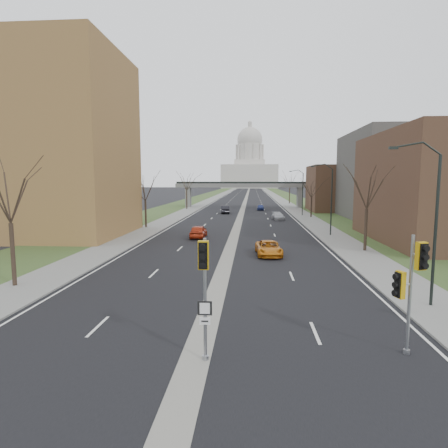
# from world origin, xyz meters

# --- Properties ---
(ground) EXTENTS (700.00, 700.00, 0.00)m
(ground) POSITION_xyz_m (0.00, 0.00, 0.00)
(ground) COLOR black
(ground) RESTS_ON ground
(road_surface) EXTENTS (20.00, 600.00, 0.01)m
(road_surface) POSITION_xyz_m (0.00, 150.00, 0.01)
(road_surface) COLOR black
(road_surface) RESTS_ON ground
(median_strip) EXTENTS (1.20, 600.00, 0.02)m
(median_strip) POSITION_xyz_m (0.00, 150.00, 0.00)
(median_strip) COLOR gray
(median_strip) RESTS_ON ground
(sidewalk_right) EXTENTS (4.00, 600.00, 0.12)m
(sidewalk_right) POSITION_xyz_m (12.00, 150.00, 0.06)
(sidewalk_right) COLOR gray
(sidewalk_right) RESTS_ON ground
(sidewalk_left) EXTENTS (4.00, 600.00, 0.12)m
(sidewalk_left) POSITION_xyz_m (-12.00, 150.00, 0.06)
(sidewalk_left) COLOR gray
(sidewalk_left) RESTS_ON ground
(grass_verge_right) EXTENTS (8.00, 600.00, 0.10)m
(grass_verge_right) POSITION_xyz_m (18.00, 150.00, 0.05)
(grass_verge_right) COLOR #304720
(grass_verge_right) RESTS_ON ground
(grass_verge_left) EXTENTS (8.00, 600.00, 0.10)m
(grass_verge_left) POSITION_xyz_m (-18.00, 150.00, 0.05)
(grass_verge_left) COLOR #304720
(grass_verge_left) RESTS_ON ground
(apartment_building) EXTENTS (25.00, 16.00, 22.00)m
(apartment_building) POSITION_xyz_m (-26.00, 30.00, 11.00)
(apartment_building) COLOR olive
(apartment_building) RESTS_ON ground
(commercial_block_mid) EXTENTS (18.00, 22.00, 15.00)m
(commercial_block_mid) POSITION_xyz_m (28.00, 52.00, 7.50)
(commercial_block_mid) COLOR #4E4C47
(commercial_block_mid) RESTS_ON ground
(commercial_block_far) EXTENTS (14.00, 14.00, 10.00)m
(commercial_block_far) POSITION_xyz_m (22.00, 70.00, 5.00)
(commercial_block_far) COLOR #4E3224
(commercial_block_far) RESTS_ON ground
(pedestrian_bridge) EXTENTS (34.00, 3.00, 6.45)m
(pedestrian_bridge) POSITION_xyz_m (0.00, 80.00, 4.84)
(pedestrian_bridge) COLOR slate
(pedestrian_bridge) RESTS_ON ground
(capitol) EXTENTS (48.00, 42.00, 55.75)m
(capitol) POSITION_xyz_m (0.00, 320.00, 18.60)
(capitol) COLOR silver
(capitol) RESTS_ON ground
(streetlight_near) EXTENTS (2.61, 0.20, 8.70)m
(streetlight_near) POSITION_xyz_m (10.99, 6.00, 6.95)
(streetlight_near) COLOR black
(streetlight_near) RESTS_ON sidewalk_right
(streetlight_mid) EXTENTS (2.61, 0.20, 8.70)m
(streetlight_mid) POSITION_xyz_m (10.99, 32.00, 6.95)
(streetlight_mid) COLOR black
(streetlight_mid) RESTS_ON sidewalk_right
(streetlight_far) EXTENTS (2.61, 0.20, 8.70)m
(streetlight_far) POSITION_xyz_m (10.99, 58.00, 6.95)
(streetlight_far) COLOR black
(streetlight_far) RESTS_ON sidewalk_right
(tree_left_a) EXTENTS (7.20, 7.20, 9.40)m
(tree_left_a) POSITION_xyz_m (-13.00, 8.00, 6.64)
(tree_left_a) COLOR #382B21
(tree_left_a) RESTS_ON sidewalk_left
(tree_left_b) EXTENTS (6.75, 6.75, 8.81)m
(tree_left_b) POSITION_xyz_m (-13.00, 38.00, 6.23)
(tree_left_b) COLOR #382B21
(tree_left_b) RESTS_ON sidewalk_left
(tree_left_c) EXTENTS (7.65, 7.65, 9.99)m
(tree_left_c) POSITION_xyz_m (-13.00, 72.00, 7.04)
(tree_left_c) COLOR #382B21
(tree_left_c) RESTS_ON sidewalk_left
(tree_right_a) EXTENTS (7.20, 7.20, 9.40)m
(tree_right_a) POSITION_xyz_m (13.00, 22.00, 6.64)
(tree_right_a) COLOR #382B21
(tree_right_a) RESTS_ON sidewalk_right
(tree_right_b) EXTENTS (6.30, 6.30, 8.22)m
(tree_right_b) POSITION_xyz_m (13.00, 55.00, 5.82)
(tree_right_b) COLOR #382B21
(tree_right_b) RESTS_ON sidewalk_right
(tree_right_c) EXTENTS (7.65, 7.65, 9.99)m
(tree_right_c) POSITION_xyz_m (13.00, 95.00, 7.04)
(tree_right_c) COLOR #382B21
(tree_right_c) RESTS_ON sidewalk_right
(signal_pole_median) EXTENTS (0.54, 0.76, 4.70)m
(signal_pole_median) POSITION_xyz_m (0.41, -1.10, 3.27)
(signal_pole_median) COLOR gray
(signal_pole_median) RESTS_ON ground
(signal_pole_right) EXTENTS (1.04, 0.80, 4.75)m
(signal_pole_right) POSITION_xyz_m (8.14, 0.02, 3.11)
(signal_pole_right) COLOR gray
(signal_pole_right) RESTS_ON ground
(car_left_near) EXTENTS (1.88, 4.50, 1.52)m
(car_left_near) POSITION_xyz_m (-4.19, 29.43, 0.76)
(car_left_near) COLOR #B02F14
(car_left_near) RESTS_ON ground
(car_left_far) EXTENTS (2.08, 4.89, 1.57)m
(car_left_far) POSITION_xyz_m (-3.34, 62.60, 0.78)
(car_left_far) COLOR black
(car_left_far) RESTS_ON ground
(car_right_near) EXTENTS (2.49, 4.90, 1.33)m
(car_right_near) POSITION_xyz_m (3.69, 19.44, 0.66)
(car_right_near) COLOR orange
(car_right_near) RESTS_ON ground
(car_right_mid) EXTENTS (2.33, 4.58, 1.27)m
(car_right_mid) POSITION_xyz_m (6.67, 50.62, 0.64)
(car_right_mid) COLOR #A2A4AA
(car_right_mid) RESTS_ON ground
(car_right_far) EXTENTS (1.66, 3.90, 1.31)m
(car_right_far) POSITION_xyz_m (4.15, 71.21, 0.66)
(car_right_far) COLOR navy
(car_right_far) RESTS_ON ground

